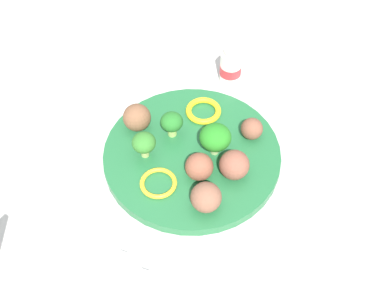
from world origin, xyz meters
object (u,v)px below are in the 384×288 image
broccoli_floret_mid_right (215,138)px  pepper_ring_back_right (203,111)px  broccoli_floret_far_rim (144,143)px  meatball_center (206,197)px  broccoli_floret_mid_left (172,123)px  pepper_ring_center (158,183)px  yogurt_bottle (231,67)px  meatball_back_left (199,167)px  meatball_front_left (252,129)px  meatball_mid_left (137,117)px  plate (192,155)px  meatball_front_right (234,165)px

broccoli_floret_mid_right → pepper_ring_back_right: 0.09m
broccoli_floret_far_rim → meatball_center: size_ratio=1.01×
broccoli_floret_mid_left → pepper_ring_center: (0.10, 0.01, -0.02)m
yogurt_bottle → broccoli_floret_mid_right: bearing=7.6°
meatball_back_left → pepper_ring_back_right: 0.13m
meatball_center → meatball_front_left: meatball_center is taller
meatball_center → meatball_mid_left: bearing=-126.4°
plate → meatball_front_right: size_ratio=6.11×
broccoli_floret_far_rim → meatball_front_left: (-0.09, 0.15, -0.01)m
plate → meatball_front_left: bearing=127.2°
meatball_back_left → pepper_ring_back_right: meatball_back_left is taller
broccoli_floret_mid_left → meatball_center: size_ratio=0.99×
broccoli_floret_mid_left → yogurt_bottle: (-0.16, 0.05, -0.01)m
meatball_front_right → broccoli_floret_mid_left: bearing=-111.7°
meatball_front_right → pepper_ring_back_right: bearing=-142.7°
plate → broccoli_floret_far_rim: (0.03, -0.07, 0.04)m
meatball_back_left → broccoli_floret_mid_right: bearing=169.0°
meatball_front_right → pepper_ring_center: bearing=-62.2°
pepper_ring_back_right → pepper_ring_center: size_ratio=1.06×
broccoli_floret_far_rim → broccoli_floret_mid_right: bearing=111.1°
broccoli_floret_mid_right → yogurt_bottle: size_ratio=0.77×
meatball_mid_left → meatball_back_left: (0.06, 0.12, -0.00)m
meatball_back_left → meatball_front_right: bearing=110.6°
broccoli_floret_mid_right → meatball_center: 0.10m
broccoli_floret_far_rim → meatball_front_right: size_ratio=0.99×
meatball_back_left → yogurt_bottle: bearing=-176.5°
meatball_back_left → pepper_ring_center: meatball_back_left is taller
meatball_back_left → pepper_ring_center: (0.04, -0.05, -0.02)m
broccoli_floret_mid_right → meatball_back_left: 0.05m
broccoli_floret_mid_right → broccoli_floret_mid_left: broccoli_floret_mid_right is taller
meatball_back_left → plate: bearing=-148.3°
broccoli_floret_mid_left → meatball_mid_left: same height
plate → meatball_mid_left: 0.11m
pepper_ring_center → broccoli_floret_far_rim: bearing=-139.5°
meatball_front_left → yogurt_bottle: (-0.13, -0.07, -0.00)m
plate → broccoli_floret_mid_right: 0.06m
broccoli_floret_mid_right → meatball_mid_left: broccoli_floret_mid_right is taller
meatball_center → meatball_front_right: (-0.07, 0.02, 0.00)m
meatball_center → meatball_front_right: size_ratio=0.98×
plate → meatball_front_left: meatball_front_left is taller
plate → meatball_back_left: 0.05m
pepper_ring_center → yogurt_bottle: 0.27m
broccoli_floret_mid_left → meatball_front_right: 0.12m
broccoli_floret_mid_right → meatball_back_left: size_ratio=1.31×
meatball_center → meatball_mid_left: same height
meatball_back_left → yogurt_bottle: (-0.23, -0.01, -0.00)m
broccoli_floret_mid_left → pepper_ring_back_right: size_ratio=0.75×
meatball_front_right → meatball_mid_left: bearing=-104.0°
broccoli_floret_far_rim → yogurt_bottle: (-0.22, 0.08, -0.01)m
meatball_center → broccoli_floret_mid_left: bearing=-141.0°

